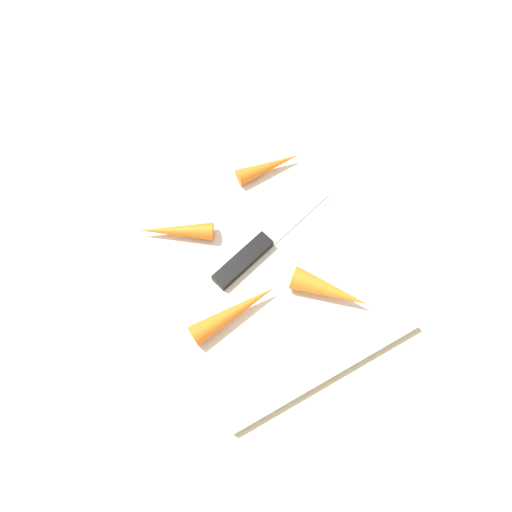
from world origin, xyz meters
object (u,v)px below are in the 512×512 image
Objects in this scene: knife at (251,255)px; carrot_shortest at (269,166)px; carrot_long at (330,291)px; cutting_board at (256,258)px; carrot_short at (175,231)px; carrot_longest at (235,311)px.

carrot_shortest is at bearing 34.80° from knife.
knife is 0.11m from carrot_long.
carrot_long reaches higher than cutting_board.
knife reaches higher than cutting_board.
knife is 0.10m from carrot_short.
carrot_short is (0.13, 0.02, -0.00)m from carrot_longest.
carrot_long reaches higher than carrot_longest.
carrot_short is (0.08, 0.08, 0.02)m from cutting_board.
carrot_shortest is (0.10, -0.09, 0.01)m from knife.
carrot_shortest is 0.78× the size of carrot_longest.
knife is 2.01× the size of carrot_long.
carrot_shortest is 0.21m from carrot_longest.
carrot_longest is (-0.16, 0.14, 0.00)m from carrot_shortest.
carrot_short is (0.17, 0.13, -0.00)m from carrot_long.
carrot_long is 0.20m from carrot_shortest.
cutting_board is 0.11m from carrot_long.
cutting_board is 0.13m from carrot_shortest.
carrot_short reaches higher than carrot_shortest.
knife is 2.01× the size of carrot_short.
knife is at bearing 162.85° from carrot_short.
carrot_long is (-0.09, -0.05, 0.02)m from cutting_board.
carrot_long is 0.83× the size of carrot_longest.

